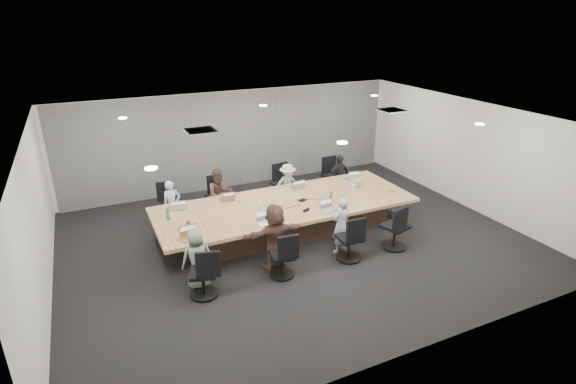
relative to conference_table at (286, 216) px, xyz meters
name	(u,v)px	position (x,y,z in m)	size (l,w,h in m)	color
floor	(295,241)	(0.00, -0.50, -0.40)	(10.00, 8.00, 0.00)	black
ceiling	(296,120)	(0.00, -0.50, 2.40)	(10.00, 8.00, 0.00)	white
wall_back	(236,139)	(0.00, 3.50, 1.00)	(10.00, 2.80, 0.00)	beige
wall_front	(419,274)	(0.00, -4.50, 1.00)	(10.00, 2.80, 0.00)	beige
wall_left	(36,227)	(-5.00, -0.50, 1.00)	(8.00, 2.80, 0.00)	beige
wall_right	(468,154)	(5.00, -0.50, 1.00)	(8.00, 2.80, 0.00)	beige
curtain	(237,140)	(0.00, 3.42, 1.00)	(9.80, 0.04, 2.80)	gray
conference_table	(286,216)	(0.00, 0.00, 0.00)	(6.00, 2.20, 0.74)	#493225
chair_0	(170,207)	(-2.36, 1.70, -0.01)	(0.53, 0.53, 0.78)	black
chair_1	(216,200)	(-1.19, 1.70, -0.02)	(0.52, 0.52, 0.77)	black
chair_2	(282,186)	(0.67, 1.70, 0.04)	(0.59, 0.59, 0.88)	black
chair_3	(332,179)	(2.24, 1.70, 0.02)	(0.57, 0.57, 0.84)	black
chair_4	(203,277)	(-2.45, -1.70, 0.00)	(0.54, 0.54, 0.80)	black
chair_5	(282,259)	(-0.87, -1.70, -0.02)	(0.51, 0.51, 0.76)	black
chair_6	(349,241)	(0.66, -1.70, 0.01)	(0.56, 0.56, 0.83)	black
chair_7	(395,230)	(1.83, -1.70, 0.03)	(0.58, 0.58, 0.86)	black
person_0	(172,205)	(-2.36, 1.35, 0.19)	(0.43, 0.29, 1.19)	#ABBEDA
laptop_0	(177,207)	(-2.36, 0.80, 0.35)	(0.35, 0.24, 0.02)	#B2B2B7
person_1	(220,194)	(-1.19, 1.35, 0.26)	(0.64, 0.50, 1.32)	#4C352E
laptop_1	(226,199)	(-1.19, 0.80, 0.35)	(0.29, 0.20, 0.02)	#8C6647
person_2	(288,185)	(0.67, 1.35, 0.19)	(0.76, 0.44, 1.18)	#AFB8AD
laptop_2	(297,187)	(0.67, 0.80, 0.35)	(0.34, 0.23, 0.02)	#B2B2B7
person_3	(339,176)	(2.24, 1.35, 0.21)	(0.72, 0.30, 1.22)	black
laptop_3	(350,178)	(2.24, 0.80, 0.35)	(0.31, 0.21, 0.02)	#B2B2B7
person_4	(197,258)	(-2.45, -1.35, 0.20)	(0.59, 0.38, 1.20)	gray
laptop_4	(189,238)	(-2.45, -0.80, 0.35)	(0.36, 0.24, 0.02)	#8C6647
person_5	(275,237)	(-0.87, -1.35, 0.30)	(1.29, 0.41, 1.39)	brown
laptop_5	(264,223)	(-0.87, -0.80, 0.35)	(0.33, 0.22, 0.02)	#B2B2B7
person_6	(341,225)	(0.66, -1.35, 0.23)	(0.46, 0.30, 1.26)	#AEADB8
laptop_6	(328,211)	(0.66, -0.80, 0.35)	(0.32, 0.22, 0.02)	#B2B2B7
bottle_green_left	(168,214)	(-2.65, 0.23, 0.47)	(0.08, 0.08, 0.27)	#44774A
bottle_green_right	(331,197)	(0.96, -0.40, 0.47)	(0.07, 0.07, 0.26)	#44774A
bottle_clear	(246,203)	(-0.93, 0.16, 0.44)	(0.06, 0.06, 0.20)	silver
cup_white_far	(261,203)	(-0.59, 0.12, 0.39)	(0.09, 0.09, 0.11)	white
cup_white_near	(353,186)	(1.91, 0.13, 0.39)	(0.09, 0.09, 0.11)	white
mug_brown	(189,224)	(-2.33, -0.26, 0.40)	(0.10, 0.10, 0.12)	brown
mic_left	(266,218)	(-0.74, -0.56, 0.35)	(0.15, 0.10, 0.03)	black
mic_right	(302,200)	(0.40, -0.04, 0.36)	(0.17, 0.11, 0.03)	black
stapler	(306,210)	(0.21, -0.61, 0.37)	(0.16, 0.04, 0.06)	black
canvas_bag	(356,183)	(2.08, 0.25, 0.42)	(0.29, 0.18, 0.16)	tan
snack_packet	(391,190)	(2.65, -0.44, 0.36)	(0.20, 0.13, 0.04)	orange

